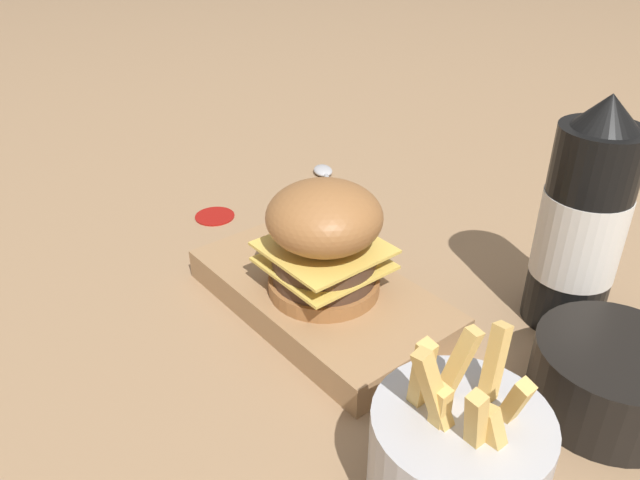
% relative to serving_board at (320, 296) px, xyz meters
% --- Properties ---
extents(ground_plane, '(6.00, 6.00, 0.00)m').
position_rel_serving_board_xyz_m(ground_plane, '(-0.01, 0.01, -0.02)').
color(ground_plane, '#9E7A56').
extents(serving_board, '(0.28, 0.15, 0.03)m').
position_rel_serving_board_xyz_m(serving_board, '(0.00, 0.00, 0.00)').
color(serving_board, '#A37A51').
rests_on(serving_board, ground_plane).
extents(burger, '(0.11, 0.11, 0.11)m').
position_rel_serving_board_xyz_m(burger, '(0.01, -0.00, 0.07)').
color(burger, '#9E6638').
rests_on(burger, serving_board).
extents(ketchup_bottle, '(0.08, 0.08, 0.23)m').
position_rel_serving_board_xyz_m(ketchup_bottle, '(0.16, 0.18, 0.09)').
color(ketchup_bottle, black).
rests_on(ketchup_bottle, ground_plane).
extents(fries_basket, '(0.12, 0.12, 0.15)m').
position_rel_serving_board_xyz_m(fries_basket, '(0.24, -0.08, 0.03)').
color(fries_basket, '#B7B7BC').
rests_on(fries_basket, ground_plane).
extents(side_bowl, '(0.13, 0.13, 0.06)m').
position_rel_serving_board_xyz_m(side_bowl, '(0.26, 0.10, 0.02)').
color(side_bowl, black).
rests_on(side_bowl, ground_plane).
extents(spoon, '(0.16, 0.09, 0.01)m').
position_rel_serving_board_xyz_m(spoon, '(-0.23, 0.20, -0.01)').
color(spoon, '#B2B2B7').
rests_on(spoon, ground_plane).
extents(ketchup_puddle, '(0.05, 0.05, 0.00)m').
position_rel_serving_board_xyz_m(ketchup_puddle, '(-0.24, 0.02, -0.01)').
color(ketchup_puddle, '#9E140F').
rests_on(ketchup_puddle, ground_plane).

